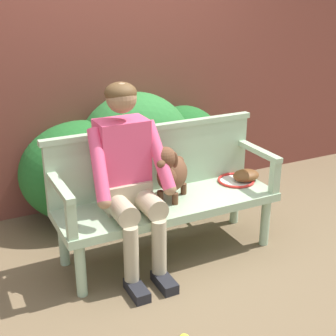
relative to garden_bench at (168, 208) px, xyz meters
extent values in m
plane|color=brown|center=(0.00, 0.00, -0.38)|extent=(40.00, 40.00, 0.00)
cube|color=brown|center=(0.00, 1.26, 0.82)|extent=(8.00, 0.30, 2.40)
ellipsoid|color=#286B2D|center=(0.12, 0.87, 0.14)|extent=(1.03, 0.87, 1.04)
ellipsoid|color=#1E5B23|center=(-0.37, 0.87, 0.04)|extent=(1.05, 0.86, 0.85)
ellipsoid|color=#1E5B23|center=(0.62, 0.92, 0.05)|extent=(0.79, 0.70, 0.86)
cube|color=#9EB793|center=(0.00, 0.00, 0.03)|extent=(1.61, 0.53, 0.06)
cylinder|color=#9EB793|center=(-0.73, -0.21, -0.19)|extent=(0.07, 0.07, 0.38)
cylinder|color=#9EB793|center=(0.73, -0.21, -0.19)|extent=(0.07, 0.07, 0.38)
cylinder|color=#9EB793|center=(-0.73, 0.21, -0.19)|extent=(0.07, 0.07, 0.38)
cylinder|color=#9EB793|center=(0.73, 0.21, -0.19)|extent=(0.07, 0.07, 0.38)
cube|color=#9EB793|center=(0.00, 0.24, 0.29)|extent=(1.61, 0.05, 0.46)
cube|color=#9EB793|center=(0.00, 0.24, 0.54)|extent=(1.65, 0.06, 0.04)
cube|color=#9EB793|center=(-0.77, -0.23, 0.18)|extent=(0.06, 0.06, 0.24)
cube|color=#9EB793|center=(-0.77, 0.00, 0.32)|extent=(0.06, 0.53, 0.04)
cube|color=#9EB793|center=(0.77, -0.23, 0.18)|extent=(0.06, 0.06, 0.24)
cube|color=#9EB793|center=(0.77, 0.00, 0.32)|extent=(0.06, 0.53, 0.04)
cube|color=black|center=(-0.41, -0.37, -0.35)|extent=(0.10, 0.24, 0.07)
cylinder|color=tan|center=(-0.41, -0.29, -0.12)|extent=(0.10, 0.10, 0.39)
cylinder|color=tan|center=(-0.41, -0.12, 0.14)|extent=(0.15, 0.34, 0.15)
cube|color=black|center=(-0.21, -0.37, -0.35)|extent=(0.10, 0.24, 0.07)
cylinder|color=tan|center=(-0.21, -0.29, -0.12)|extent=(0.10, 0.10, 0.39)
cylinder|color=tan|center=(-0.21, -0.12, 0.14)|extent=(0.15, 0.34, 0.15)
cube|color=tan|center=(-0.31, 0.05, 0.16)|extent=(0.32, 0.24, 0.20)
cube|color=#E04770|center=(-0.31, 0.07, 0.42)|extent=(0.34, 0.22, 0.52)
cylinder|color=#E04770|center=(-0.52, -0.06, 0.44)|extent=(0.14, 0.34, 0.45)
sphere|color=#936B4C|center=(-0.54, -0.19, 0.24)|extent=(0.09, 0.09, 0.09)
cylinder|color=#E04770|center=(-0.10, -0.06, 0.44)|extent=(0.14, 0.34, 0.45)
sphere|color=#936B4C|center=(-0.08, -0.19, 0.24)|extent=(0.09, 0.09, 0.09)
sphere|color=#936B4C|center=(-0.31, 0.05, 0.83)|extent=(0.20, 0.20, 0.20)
ellipsoid|color=#51381E|center=(-0.31, 0.06, 0.86)|extent=(0.21, 0.21, 0.14)
cylinder|color=brown|center=(-0.06, 0.01, 0.10)|extent=(0.04, 0.04, 0.08)
cylinder|color=brown|center=(0.02, -0.07, 0.10)|extent=(0.04, 0.04, 0.08)
cylinder|color=brown|center=(0.08, 0.13, 0.10)|extent=(0.04, 0.04, 0.08)
cylinder|color=brown|center=(0.15, 0.05, 0.10)|extent=(0.04, 0.04, 0.08)
ellipsoid|color=brown|center=(0.05, 0.03, 0.24)|extent=(0.36, 0.36, 0.25)
sphere|color=brown|center=(-0.03, -0.04, 0.26)|extent=(0.14, 0.14, 0.14)
sphere|color=brown|center=(-0.05, -0.06, 0.41)|extent=(0.15, 0.15, 0.15)
ellipsoid|color=brown|center=(-0.10, -0.11, 0.40)|extent=(0.11, 0.11, 0.06)
ellipsoid|color=brown|center=(-0.09, -0.01, 0.40)|extent=(0.06, 0.06, 0.11)
ellipsoid|color=brown|center=(0.00, -0.10, 0.40)|extent=(0.06, 0.06, 0.11)
sphere|color=brown|center=(0.16, 0.13, 0.29)|extent=(0.07, 0.07, 0.07)
torus|color=red|center=(0.63, 0.07, 0.07)|extent=(0.30, 0.30, 0.02)
cylinder|color=silver|center=(0.63, 0.07, 0.06)|extent=(0.25, 0.25, 0.00)
cube|color=red|center=(0.64, 0.24, 0.07)|extent=(0.04, 0.07, 0.02)
cylinder|color=black|center=(0.65, 0.38, 0.07)|extent=(0.04, 0.22, 0.03)
ellipsoid|color=brown|center=(0.71, 0.05, 0.10)|extent=(0.23, 0.18, 0.09)
camera|label=1|loc=(-1.40, -2.80, 1.52)|focal=51.45mm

